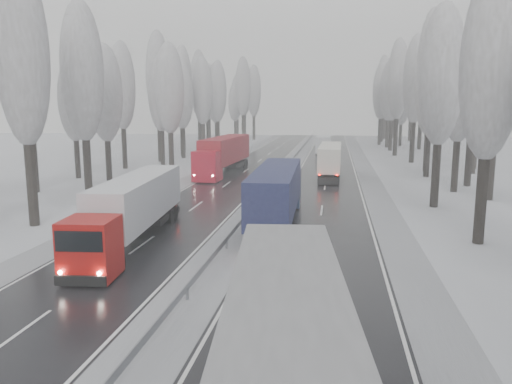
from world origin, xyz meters
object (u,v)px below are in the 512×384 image
(truck_cream_box, at_px, (330,158))
(truck_red_red, at_px, (223,153))
(truck_grey_tarp, at_px, (287,355))
(truck_blue_box, at_px, (278,191))
(box_truck_distant, at_px, (324,144))
(truck_red_white, at_px, (133,206))

(truck_cream_box, xyz_separation_m, truck_red_red, (-13.07, 0.25, 0.39))
(truck_grey_tarp, height_order, truck_blue_box, truck_grey_tarp)
(truck_cream_box, distance_m, truck_red_red, 13.08)
(box_truck_distant, distance_m, truck_red_white, 62.92)
(truck_grey_tarp, distance_m, truck_cream_box, 48.74)
(box_truck_distant, relative_size, truck_red_white, 0.53)
(truck_blue_box, height_order, truck_red_white, truck_blue_box)
(truck_cream_box, relative_size, box_truck_distant, 1.84)
(truck_red_white, distance_m, truck_red_red, 31.70)
(truck_grey_tarp, xyz_separation_m, truck_red_red, (-12.55, 48.99, 0.13))
(truck_grey_tarp, bearing_deg, truck_red_white, 116.50)
(truck_blue_box, height_order, box_truck_distant, truck_blue_box)
(box_truck_distant, bearing_deg, truck_red_white, -98.36)
(truck_grey_tarp, bearing_deg, truck_cream_box, 83.32)
(truck_grey_tarp, relative_size, truck_blue_box, 1.03)
(truck_red_white, bearing_deg, truck_grey_tarp, -62.39)
(truck_cream_box, distance_m, box_truck_distant, 30.74)
(box_truck_distant, relative_size, truck_red_red, 0.46)
(truck_cream_box, xyz_separation_m, box_truck_distant, (-1.51, 30.69, -0.71))
(truck_red_red, bearing_deg, truck_cream_box, 1.83)
(truck_red_red, bearing_deg, box_truck_distant, 72.15)
(truck_blue_box, distance_m, truck_cream_box, 25.78)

